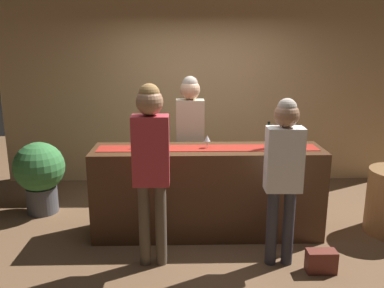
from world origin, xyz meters
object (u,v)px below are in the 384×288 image
at_px(wine_glass_far_end, 207,139).
at_px(customer_sipping, 284,166).
at_px(wine_bottle_green, 268,139).
at_px(customer_browsing, 151,155).
at_px(potted_plant_tall, 40,173).
at_px(wine_glass_near_customer, 164,138).
at_px(handbag, 321,261).
at_px(bartender, 190,130).
at_px(wine_glass_mid_counter, 300,141).
at_px(wine_bottle_amber, 149,137).

bearing_deg(wine_glass_far_end, customer_sipping, -45.70).
relative_size(wine_bottle_green, wine_glass_far_end, 2.10).
bearing_deg(customer_sipping, customer_browsing, -179.79).
bearing_deg(potted_plant_tall, wine_glass_far_end, -16.70).
xyz_separation_m(wine_glass_near_customer, handbag, (1.51, -0.88, -1.00)).
distance_m(customer_browsing, handbag, 1.90).
xyz_separation_m(wine_glass_far_end, bartender, (-0.18, 0.57, -0.03)).
relative_size(bartender, customer_browsing, 0.98).
bearing_deg(customer_browsing, customer_sipping, -1.72).
bearing_deg(wine_glass_near_customer, wine_glass_far_end, -3.27).
relative_size(wine_glass_near_customer, customer_browsing, 0.08).
bearing_deg(wine_glass_mid_counter, wine_bottle_green, 168.04).
xyz_separation_m(wine_bottle_amber, customer_browsing, (0.07, -0.73, -0.00)).
relative_size(wine_glass_far_end, bartender, 0.08).
height_order(customer_sipping, potted_plant_tall, customer_sipping).
height_order(wine_bottle_green, bartender, bartender).
bearing_deg(wine_glass_mid_counter, potted_plant_tall, 166.46).
distance_m(wine_bottle_amber, potted_plant_tall, 1.65).
height_order(wine_glass_far_end, handbag, wine_glass_far_end).
bearing_deg(wine_glass_near_customer, wine_bottle_green, -3.64).
bearing_deg(bartender, potted_plant_tall, -2.42).
bearing_deg(bartender, customer_sipping, 122.99).
bearing_deg(wine_bottle_amber, bartender, 47.93).
distance_m(wine_glass_near_customer, customer_sipping, 1.35).
height_order(wine_glass_far_end, customer_sipping, customer_sipping).
height_order(wine_glass_mid_counter, bartender, bartender).
relative_size(wine_bottle_green, bartender, 0.17).
bearing_deg(wine_glass_far_end, handbag, -39.46).
xyz_separation_m(customer_sipping, potted_plant_tall, (-2.75, 1.31, -0.48)).
relative_size(wine_glass_near_customer, handbag, 0.51).
relative_size(wine_glass_mid_counter, bartender, 0.08).
bearing_deg(wine_bottle_amber, wine_bottle_green, -4.80).
relative_size(potted_plant_tall, handbag, 3.29).
xyz_separation_m(wine_bottle_amber, handbag, (1.68, -0.92, -1.01)).
bearing_deg(wine_glass_far_end, customer_browsing, -130.31).
xyz_separation_m(wine_glass_near_customer, bartender, (0.29, 0.55, -0.03)).
distance_m(bartender, customer_browsing, 1.30).
relative_size(wine_bottle_green, wine_glass_near_customer, 2.10).
xyz_separation_m(wine_bottle_amber, potted_plant_tall, (-1.44, 0.56, -0.58)).
xyz_separation_m(bartender, customer_sipping, (0.85, -1.26, -0.07)).
xyz_separation_m(wine_bottle_amber, wine_glass_near_customer, (0.17, -0.04, -0.01)).
xyz_separation_m(wine_bottle_green, wine_glass_mid_counter, (0.32, -0.07, -0.01)).
distance_m(wine_bottle_amber, bartender, 0.69).
distance_m(wine_bottle_amber, wine_glass_mid_counter, 1.63).
bearing_deg(bartender, handbag, 129.47).
distance_m(wine_bottle_green, wine_glass_near_customer, 1.13).
bearing_deg(customer_sipping, wine_bottle_green, 92.78).
xyz_separation_m(customer_browsing, handbag, (1.60, -0.19, -1.00)).
relative_size(wine_glass_mid_counter, wine_glass_far_end, 1.00).
bearing_deg(wine_glass_far_end, wine_bottle_amber, 174.28).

